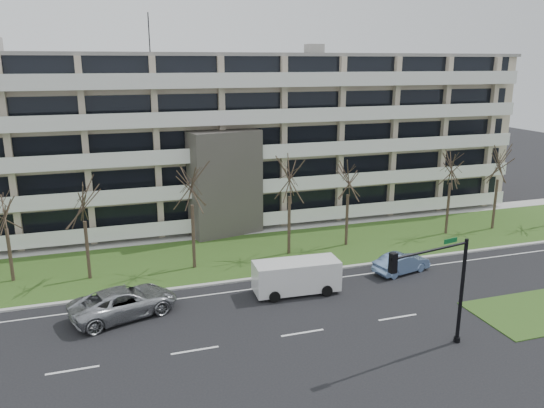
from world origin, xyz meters
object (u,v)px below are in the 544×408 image
object	(u,v)px
white_van	(297,274)
traffic_signal	(439,280)
blue_sedan	(402,263)
silver_pickup	(124,302)

from	to	relation	value
white_van	traffic_signal	size ratio (longest dim) A/B	0.93
blue_sedan	white_van	xyz separation A→B (m)	(-8.24, -0.88, 0.57)
white_van	traffic_signal	bearing A→B (deg)	-61.54
silver_pickup	white_van	distance (m)	10.88
silver_pickup	traffic_signal	distance (m)	17.84
silver_pickup	blue_sedan	distance (m)	19.13
traffic_signal	white_van	bearing A→B (deg)	104.58
silver_pickup	traffic_signal	size ratio (longest dim) A/B	1.03
blue_sedan	white_van	world-z (taller)	white_van
blue_sedan	traffic_signal	bearing A→B (deg)	144.58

